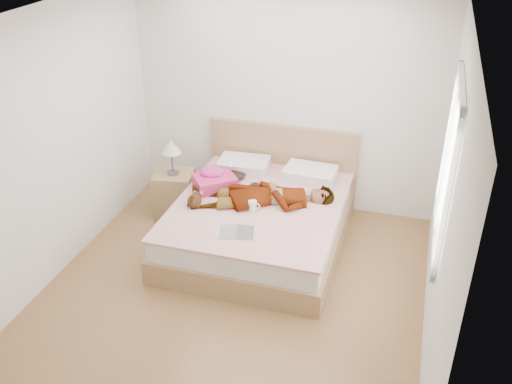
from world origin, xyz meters
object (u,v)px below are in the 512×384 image
bed (261,218)px  magazine (236,232)px  coffee_mug (253,205)px  towel (214,180)px  plush_toy (195,200)px  phone (231,164)px  woman (263,192)px  nightstand (175,190)px

bed → magazine: size_ratio=4.87×
bed → coffee_mug: bed is taller
coffee_mug → towel: bearing=148.0°
bed → plush_toy: bed is taller
phone → plush_toy: size_ratio=0.41×
plush_toy → magazine: bearing=-33.0°
woman → bed: bed is taller
coffee_mug → plush_toy: (-0.61, -0.09, 0.02)m
woman → nightstand: (-1.16, 0.26, -0.30)m
phone → plush_toy: phone is taller
nightstand → phone: bearing=12.1°
woman → phone: bearing=-147.3°
coffee_mug → plush_toy: bearing=-171.3°
nightstand → towel: bearing=-12.0°
bed → towel: bed is taller
woman → bed: bearing=-142.5°
bed → nightstand: size_ratio=2.16×
towel → coffee_mug: bearing=-32.0°
bed → coffee_mug: size_ratio=15.89×
phone → bed: (0.47, -0.38, -0.42)m
bed → magazine: bearing=-93.5°
magazine → plush_toy: size_ratio=1.81×
coffee_mug → bed: bearing=84.6°
woman → plush_toy: woman is taller
towel → nightstand: size_ratio=0.58×
coffee_mug → nightstand: 1.23m
bed → towel: (-0.58, 0.12, 0.33)m
plush_toy → coffee_mug: bearing=8.7°
coffee_mug → nightstand: bearing=157.2°
magazine → nightstand: size_ratio=0.44×
bed → towel: size_ratio=3.72×
coffee_mug → nightstand: (-1.11, 0.47, -0.24)m
phone → nightstand: (-0.66, -0.14, -0.37)m
coffee_mug → nightstand: nightstand is taller
coffee_mug → magazine: bearing=-92.6°
plush_toy → towel: bearing=83.3°
phone → coffee_mug: size_ratio=0.74×
woman → bed: size_ratio=0.74×
woman → towel: bearing=-121.6°
towel → magazine: (0.54, -0.82, -0.09)m
towel → coffee_mug: towel is taller
woman → magazine: size_ratio=3.63×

